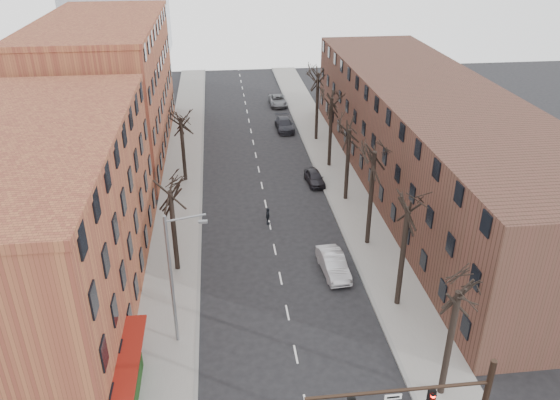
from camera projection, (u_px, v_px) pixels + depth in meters
name	position (u px, v px, depth m)	size (l,w,h in m)	color
sidewalk_left	(182.00, 176.00, 56.27)	(4.00, 90.00, 0.15)	gray
sidewalk_right	(334.00, 169.00, 57.92)	(4.00, 90.00, 0.15)	gray
building_left_near	(36.00, 227.00, 35.07)	(12.00, 26.00, 12.00)	brown
building_left_far	(107.00, 89.00, 60.25)	(12.00, 28.00, 14.00)	brown
building_right	(430.00, 139.00, 52.07)	(12.00, 50.00, 10.00)	#4A2B22
awning_left	(135.00, 393.00, 30.53)	(1.20, 7.00, 0.15)	maroon
hedge	(129.00, 399.00, 29.34)	(0.80, 6.00, 1.00)	#1C3813
tree_right_a	(440.00, 393.00, 30.51)	(5.20, 5.20, 10.00)	black
tree_right_b	(397.00, 304.00, 37.58)	(5.20, 5.20, 10.80)	black
tree_right_c	(367.00, 244.00, 44.65)	(5.20, 5.20, 11.60)	black
tree_right_d	(345.00, 200.00, 51.72)	(5.20, 5.20, 10.00)	black
tree_right_e	(329.00, 166.00, 58.79)	(5.20, 5.20, 10.80)	black
tree_right_f	(316.00, 140.00, 65.87)	(5.20, 5.20, 11.60)	black
tree_left_a	(178.00, 270.00, 41.32)	(5.20, 5.20, 9.50)	black
tree_left_b	(186.00, 181.00, 55.46)	(5.20, 5.20, 9.50)	black
streetlight	(174.00, 275.00, 32.02)	(2.45, 0.22, 9.03)	slate
silver_sedan	(333.00, 264.00, 40.65)	(1.62, 4.64, 1.53)	#A7A8AE
parked_car_near	(315.00, 177.00, 54.61)	(1.57, 3.90, 1.33)	black
parked_car_mid	(284.00, 124.00, 68.62)	(2.05, 5.05, 1.46)	#202129
parked_car_far	(278.00, 101.00, 77.87)	(2.32, 5.03, 1.40)	slate
pedestrian_crossing	(268.00, 216.00, 47.18)	(0.92, 0.38, 1.56)	black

